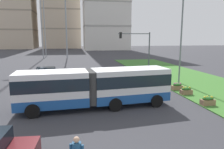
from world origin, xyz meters
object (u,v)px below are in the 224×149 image
at_px(flower_planter_5, 177,86).
at_px(articulated_bus, 95,87).
at_px(flower_planter_3, 208,101).
at_px(apartment_tower_west, 14,3).
at_px(traffic_light_far_right, 139,47).
at_px(flower_planter_4, 186,91).
at_px(apartment_tower_westcentre, 61,12).
at_px(streetlight_median, 181,37).
at_px(car_silver_hatch, 47,73).

bearing_deg(flower_planter_5, articulated_bus, -156.88).
bearing_deg(articulated_bus, flower_planter_3, -8.34).
height_order(flower_planter_5, apartment_tower_west, apartment_tower_west).
xyz_separation_m(articulated_bus, traffic_light_far_right, (7.12, 11.26, 2.60)).
bearing_deg(articulated_bus, flower_planter_4, 12.65).
bearing_deg(articulated_bus, apartment_tower_westcentre, 93.77).
bearing_deg(apartment_tower_west, flower_planter_3, -69.36).
bearing_deg(streetlight_median, apartment_tower_west, 113.33).
distance_m(car_silver_hatch, flower_planter_4, 17.60).
bearing_deg(apartment_tower_westcentre, flower_planter_4, -81.04).
distance_m(articulated_bus, flower_planter_4, 9.24).
bearing_deg(articulated_bus, flower_planter_5, 23.12).
height_order(articulated_bus, traffic_light_far_right, traffic_light_far_right).
bearing_deg(traffic_light_far_right, apartment_tower_westcentre, 98.73).
height_order(traffic_light_far_right, apartment_tower_west, apartment_tower_west).
distance_m(articulated_bus, apartment_tower_west, 105.57).
relative_size(flower_planter_3, flower_planter_4, 1.00).
distance_m(traffic_light_far_right, streetlight_median, 5.77).
relative_size(flower_planter_5, apartment_tower_west, 0.02).
xyz_separation_m(traffic_light_far_right, apartment_tower_westcentre, (-13.78, 89.69, 14.55)).
height_order(flower_planter_4, flower_planter_5, same).
distance_m(flower_planter_3, flower_planter_4, 3.32).
bearing_deg(car_silver_hatch, articulated_bus, -68.31).
relative_size(car_silver_hatch, flower_planter_5, 4.15).
distance_m(flower_planter_3, apartment_tower_west, 109.80).
height_order(flower_planter_3, apartment_tower_westcentre, apartment_tower_westcentre).
height_order(articulated_bus, flower_planter_5, articulated_bus).
xyz_separation_m(flower_planter_3, flower_planter_5, (0.00, 5.12, 0.00)).
distance_m(car_silver_hatch, apartment_tower_westcentre, 90.10).
xyz_separation_m(streetlight_median, apartment_tower_west, (-39.84, 92.38, 16.59)).
relative_size(flower_planter_3, apartment_tower_westcentre, 0.03).
distance_m(flower_planter_4, streetlight_median, 7.42).
bearing_deg(flower_planter_3, flower_planter_4, 90.00).
bearing_deg(car_silver_hatch, flower_planter_3, -45.03).
bearing_deg(apartment_tower_westcentre, articulated_bus, -86.23).
distance_m(flower_planter_4, flower_planter_5, 1.81).
bearing_deg(traffic_light_far_right, flower_planter_4, -78.90).
height_order(articulated_bus, apartment_tower_westcentre, apartment_tower_westcentre).
distance_m(flower_planter_5, apartment_tower_west, 105.12).
xyz_separation_m(flower_planter_4, traffic_light_far_right, (-1.82, 9.25, 3.82)).
xyz_separation_m(articulated_bus, streetlight_median, (10.83, 7.04, 3.88)).
relative_size(apartment_tower_west, apartment_tower_westcentre, 1.18).
relative_size(car_silver_hatch, flower_planter_4, 4.15).
bearing_deg(car_silver_hatch, flower_planter_5, -32.40).
bearing_deg(car_silver_hatch, streetlight_median, -19.57).
relative_size(flower_planter_4, flower_planter_5, 1.00).
xyz_separation_m(car_silver_hatch, traffic_light_far_right, (12.17, -1.43, 3.50)).
height_order(articulated_bus, flower_planter_4, articulated_bus).
bearing_deg(flower_planter_3, traffic_light_far_right, 98.22).
height_order(articulated_bus, streetlight_median, streetlight_median).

